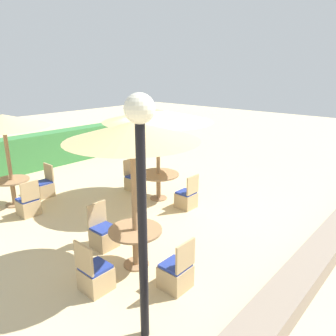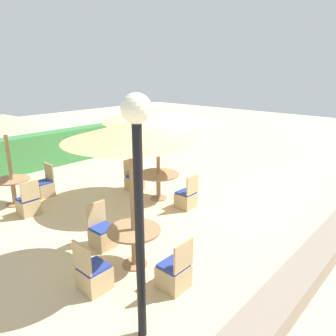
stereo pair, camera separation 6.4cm
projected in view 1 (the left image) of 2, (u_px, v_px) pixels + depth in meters
The scene contains 17 objects.
ground_plane at pixel (184, 203), 9.03m from camera, with size 40.00×40.00×0.00m, color #D1BA8C.
hedge_row at pixel (61, 147), 12.71m from camera, with size 13.00×0.70×1.28m, color #387A3D.
stone_border at pixel (328, 243), 6.62m from camera, with size 10.00×0.56×0.36m, color gray.
lamp_post at pixel (141, 175), 3.90m from camera, with size 0.36×0.36×3.32m.
parasol_back_left at pixel (3, 121), 8.26m from camera, with size 2.27×2.27×2.46m.
round_table_back_left at pixel (12, 186), 8.77m from camera, with size 0.90×0.90×0.73m.
patio_chair_back_left_east at pixel (44, 188), 9.47m from camera, with size 0.46×0.46×0.93m.
patio_chair_back_left_south at pixel (28, 205), 8.25m from camera, with size 0.46×0.46×0.93m.
parasol_front_left at pixel (132, 132), 5.47m from camera, with size 2.32×2.32×2.72m.
round_table_front_left at pixel (135, 238), 6.05m from camera, with size 0.99×0.99×0.74m.
patio_chair_front_left_south at pixel (176, 274), 5.50m from camera, with size 0.46×0.46×0.93m.
patio_chair_front_left_west at pixel (95, 276), 5.44m from camera, with size 0.46×0.46×0.93m.
patio_chair_front_left_north at pixel (104, 235), 6.78m from camera, with size 0.46×0.46×0.93m.
parasol_center at pixel (158, 116), 8.67m from camera, with size 2.95×2.95×2.54m.
round_table_center at pixel (158, 179), 9.19m from camera, with size 1.16×1.16×0.75m.
patio_chair_center_north at pixel (134, 181), 9.99m from camera, with size 0.46×0.46×0.93m.
patio_chair_center_south at pixel (187, 198), 8.69m from camera, with size 0.46×0.46×0.93m.
Camera 1 is at (-6.57, -5.16, 3.58)m, focal length 35.00 mm.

